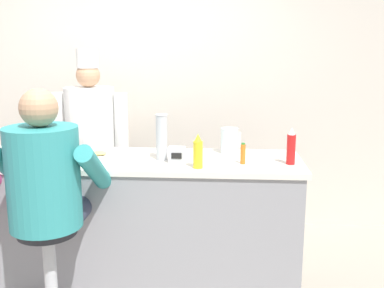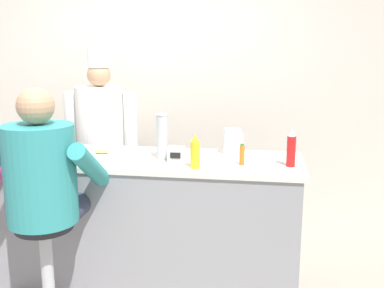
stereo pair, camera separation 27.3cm
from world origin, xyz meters
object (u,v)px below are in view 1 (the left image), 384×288
at_px(breakfast_plate, 99,156).
at_px(cup_stack_steel, 162,137).
at_px(hot_sauce_bottle_orange, 243,154).
at_px(mustard_bottle_yellow, 198,152).
at_px(diner_seated_teal, 47,184).
at_px(cook_in_whites_near, 91,138).
at_px(cereal_bowl, 138,155).
at_px(napkin_dispenser_chrome, 177,155).
at_px(water_pitcher_clear, 229,141).
at_px(ketchup_bottle_red, 291,147).

distance_m(breakfast_plate, cup_stack_steel, 0.50).
bearing_deg(cup_stack_steel, hot_sauce_bottle_orange, -7.92).
xyz_separation_m(hot_sauce_bottle_orange, breakfast_plate, (-1.05, 0.11, -0.06)).
height_order(mustard_bottle_yellow, diner_seated_teal, diner_seated_teal).
distance_m(cup_stack_steel, diner_seated_teal, 0.88).
bearing_deg(cook_in_whites_near, cereal_bowl, -52.96).
height_order(cereal_bowl, diner_seated_teal, diner_seated_teal).
bearing_deg(napkin_dispenser_chrome, diner_seated_teal, -145.95).
distance_m(mustard_bottle_yellow, cup_stack_steel, 0.35).
distance_m(mustard_bottle_yellow, cereal_bowl, 0.53).
xyz_separation_m(cereal_bowl, cup_stack_steel, (0.18, -0.04, 0.14)).
relative_size(water_pitcher_clear, napkin_dispenser_chrome, 1.65).
bearing_deg(cereal_bowl, diner_seated_teal, -125.79).
relative_size(water_pitcher_clear, cook_in_whites_near, 0.11).
bearing_deg(cup_stack_steel, cereal_bowl, 168.74).
relative_size(mustard_bottle_yellow, cook_in_whites_near, 0.13).
height_order(breakfast_plate, diner_seated_teal, diner_seated_teal).
bearing_deg(ketchup_bottle_red, cereal_bowl, 174.59).
height_order(hot_sauce_bottle_orange, cook_in_whites_near, cook_in_whites_near).
height_order(hot_sauce_bottle_orange, breakfast_plate, hot_sauce_bottle_orange).
relative_size(water_pitcher_clear, breakfast_plate, 0.77).
relative_size(ketchup_bottle_red, napkin_dispenser_chrome, 2.17).
height_order(water_pitcher_clear, diner_seated_teal, diner_seated_teal).
xyz_separation_m(cup_stack_steel, diner_seated_teal, (-0.63, -0.59, -0.18)).
xyz_separation_m(breakfast_plate, napkin_dispenser_chrome, (0.59, -0.11, 0.04)).
distance_m(hot_sauce_bottle_orange, diner_seated_teal, 1.31).
distance_m(cereal_bowl, cook_in_whites_near, 0.97).
relative_size(ketchup_bottle_red, cereal_bowl, 1.59).
relative_size(cereal_bowl, cook_in_whites_near, 0.09).
height_order(cereal_bowl, cup_stack_steel, cup_stack_steel).
height_order(breakfast_plate, cup_stack_steel, cup_stack_steel).
bearing_deg(hot_sauce_bottle_orange, napkin_dispenser_chrome, -179.91).
height_order(water_pitcher_clear, cup_stack_steel, cup_stack_steel).
distance_m(ketchup_bottle_red, napkin_dispenser_chrome, 0.80).
bearing_deg(water_pitcher_clear, cereal_bowl, -163.33).
bearing_deg(hot_sauce_bottle_orange, cook_in_whites_near, 146.46).
height_order(water_pitcher_clear, breakfast_plate, water_pitcher_clear).
height_order(ketchup_bottle_red, breakfast_plate, ketchup_bottle_red).
bearing_deg(ketchup_bottle_red, diner_seated_teal, -161.38).
bearing_deg(diner_seated_teal, ketchup_bottle_red, 18.62).
bearing_deg(cook_in_whites_near, water_pitcher_clear, -24.61).
bearing_deg(breakfast_plate, napkin_dispenser_chrome, -10.75).
bearing_deg(cup_stack_steel, diner_seated_teal, -136.98).
distance_m(ketchup_bottle_red, mustard_bottle_yellow, 0.66).
bearing_deg(diner_seated_teal, hot_sauce_bottle_orange, 22.69).
distance_m(hot_sauce_bottle_orange, napkin_dispenser_chrome, 0.46).
xyz_separation_m(breakfast_plate, cup_stack_steel, (0.47, -0.03, 0.15)).
relative_size(cereal_bowl, cup_stack_steel, 0.49).
bearing_deg(water_pitcher_clear, hot_sauce_bottle_orange, -74.07).
distance_m(mustard_bottle_yellow, hot_sauce_bottle_orange, 0.34).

